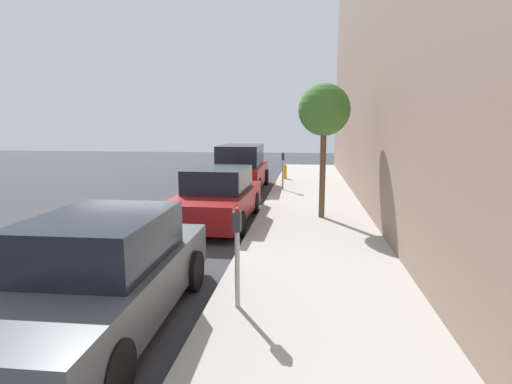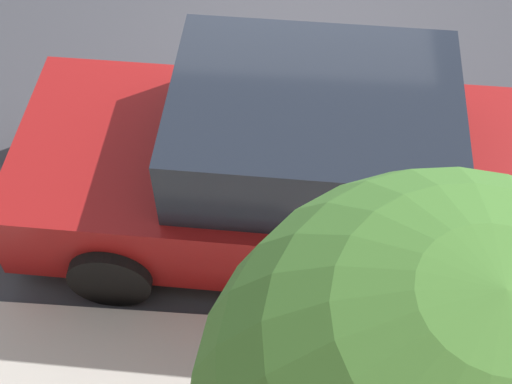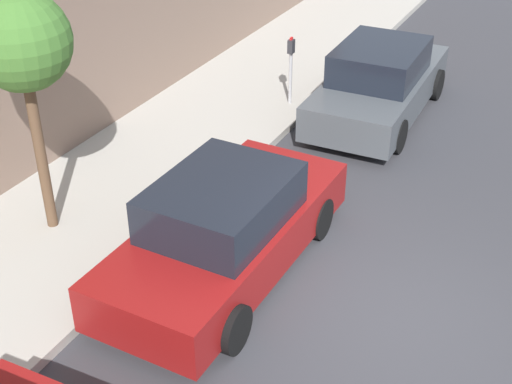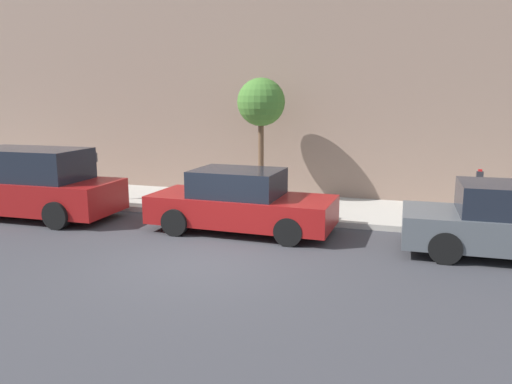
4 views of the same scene
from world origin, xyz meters
The scene contains 9 objects.
ground_plane centered at (0.00, 0.00, 0.00)m, with size 60.00×60.00×0.00m, color #38383D.
sidewalk centered at (5.10, 0.00, 0.07)m, with size 3.20×32.00×0.15m.
building_facade centered at (7.70, 0.00, 5.72)m, with size 2.00×32.00×11.45m.
parked_sedan_second centered at (2.44, 0.03, 0.72)m, with size 1.92×4.54×1.54m.
parked_minivan_third centered at (2.12, 6.02, 0.92)m, with size 2.02×4.94×1.90m.
parking_meter_near centered at (3.95, -5.48, 1.03)m, with size 0.11×0.15×1.43m.
parking_meter_far centered at (3.95, 5.24, 1.08)m, with size 0.11×0.15×1.52m.
street_tree centered at (5.33, 0.40, 3.09)m, with size 1.41×1.41×3.68m.
fire_hydrant centered at (3.85, 8.67, 0.49)m, with size 0.20×0.20×0.69m.
Camera 4 is at (-8.85, -3.93, 3.28)m, focal length 35.00 mm.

